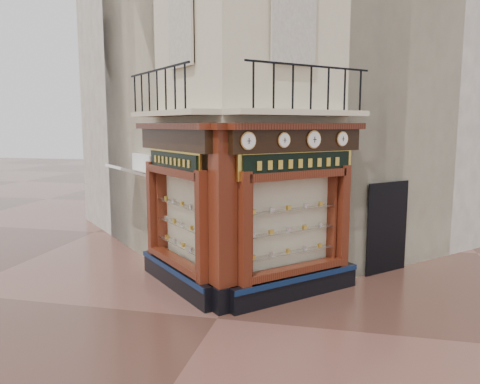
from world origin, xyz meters
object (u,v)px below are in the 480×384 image
(clock_d, at_px, (342,139))
(awning, at_px, (130,261))
(corner_pilaster, at_px, (223,221))
(clock_a, at_px, (248,141))
(clock_b, at_px, (284,140))
(clock_c, at_px, (314,139))
(signboard_right, at_px, (299,163))
(signboard_left, at_px, (173,161))

(clock_d, distance_m, awning, 7.04)
(corner_pilaster, distance_m, awning, 4.97)
(clock_a, distance_m, clock_b, 0.90)
(clock_a, relative_size, clock_b, 1.14)
(clock_b, distance_m, clock_c, 0.83)
(clock_c, bearing_deg, clock_a, -180.00)
(clock_a, height_order, signboard_right, clock_a)
(clock_b, distance_m, awning, 6.39)
(clock_b, height_order, awning, clock_b)
(signboard_left, bearing_deg, clock_c, -132.32)
(clock_b, relative_size, awning, 0.23)
(corner_pilaster, xyz_separation_m, signboard_right, (1.46, 1.01, 1.15))
(clock_b, height_order, signboard_right, clock_b)
(clock_b, relative_size, signboard_left, 0.16)
(corner_pilaster, height_order, signboard_right, corner_pilaster)
(clock_a, xyz_separation_m, signboard_left, (-2.01, 1.07, -0.52))
(corner_pilaster, distance_m, clock_a, 1.76)
(clock_a, relative_size, signboard_left, 0.19)
(corner_pilaster, xyz_separation_m, awning, (-3.57, 2.86, -1.95))
(clock_c, relative_size, awning, 0.28)
(corner_pilaster, xyz_separation_m, clock_b, (1.19, 0.58, 1.67))
(awning, bearing_deg, clock_d, -145.38)
(clock_b, distance_m, clock_d, 1.68)
(clock_c, height_order, awning, clock_c)
(awning, xyz_separation_m, signboard_right, (5.03, -1.85, 3.10))
(clock_d, height_order, signboard_right, clock_d)
(clock_a, distance_m, signboard_left, 2.33)
(clock_c, bearing_deg, signboard_left, 137.68)
(clock_a, distance_m, signboard_right, 1.50)
(clock_c, distance_m, signboard_right, 0.62)
(clock_a, bearing_deg, signboard_right, 4.50)
(clock_a, relative_size, clock_d, 1.08)
(clock_b, bearing_deg, corner_pilaster, 161.13)
(clock_d, relative_size, signboard_right, 0.15)
(clock_a, bearing_deg, corner_pilaster, 129.00)
(clock_d, height_order, awning, clock_d)
(corner_pilaster, relative_size, signboard_left, 2.02)
(signboard_left, bearing_deg, awning, 3.76)
(corner_pilaster, bearing_deg, signboard_left, 100.25)
(clock_d, bearing_deg, corner_pilaster, 171.72)
(clock_a, relative_size, signboard_right, 0.16)
(signboard_right, bearing_deg, awning, 114.83)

